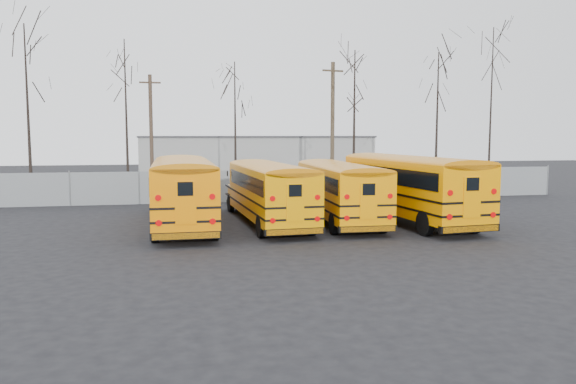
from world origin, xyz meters
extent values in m
plane|color=black|center=(0.00, 0.00, 0.00)|extent=(120.00, 120.00, 0.00)
cube|color=gray|center=(0.00, 12.00, 1.00)|extent=(40.00, 0.04, 2.00)
cube|color=#9D9E99|center=(2.00, 32.00, 2.00)|extent=(22.00, 8.00, 4.00)
cylinder|color=black|center=(-6.64, -0.73, 0.52)|extent=(0.30, 1.04, 1.04)
cylinder|color=black|center=(-4.29, -0.71, 0.52)|extent=(0.30, 1.04, 1.04)
cylinder|color=black|center=(-6.70, 7.99, 0.52)|extent=(0.30, 1.04, 1.04)
cylinder|color=black|center=(-4.35, 8.00, 0.52)|extent=(0.30, 1.04, 1.04)
cube|color=#FF8200|center=(-5.49, 2.65, 1.74)|extent=(2.66, 9.66, 2.44)
cube|color=#FF8200|center=(-5.53, 8.36, 1.04)|extent=(2.35, 1.78, 1.04)
cube|color=black|center=(-5.49, 2.45, 2.28)|extent=(2.69, 8.63, 0.73)
cube|color=black|center=(-5.50, 3.53, 0.99)|extent=(2.70, 11.45, 0.09)
cube|color=black|center=(-5.50, 3.53, 1.50)|extent=(2.70, 11.45, 0.09)
cube|color=black|center=(-5.46, -2.07, 0.47)|extent=(2.66, 0.25, 0.29)
cube|color=black|center=(-5.54, 9.19, 0.47)|extent=(2.49, 0.22, 0.27)
cube|color=#FF8200|center=(-5.46, -2.18, 1.71)|extent=(0.78, 0.05, 1.61)
cylinder|color=#B20505|center=(-6.44, -2.20, 0.99)|extent=(0.23, 0.04, 0.23)
cylinder|color=#B20505|center=(-4.47, -2.18, 0.99)|extent=(0.23, 0.04, 0.23)
cylinder|color=#B20505|center=(-6.44, -2.20, 1.92)|extent=(0.23, 0.04, 0.23)
cylinder|color=#B20505|center=(-4.47, -2.18, 1.92)|extent=(0.23, 0.04, 0.23)
cylinder|color=black|center=(-2.40, -0.61, 0.48)|extent=(0.32, 0.97, 0.96)
cylinder|color=black|center=(-0.24, -0.48, 0.48)|extent=(0.32, 0.97, 0.96)
cylinder|color=black|center=(-2.87, 7.41, 0.48)|extent=(0.32, 0.97, 0.96)
cylinder|color=black|center=(-0.71, 7.53, 0.48)|extent=(0.32, 0.97, 0.96)
cube|color=#F79900|center=(-1.50, 2.56, 1.60)|extent=(2.91, 9.02, 2.25)
cube|color=#F79900|center=(-1.81, 7.81, 0.96)|extent=(2.24, 1.75, 0.96)
cube|color=black|center=(-1.49, 2.36, 2.10)|extent=(2.89, 8.06, 0.67)
cube|color=black|center=(-1.55, 3.37, 0.91)|extent=(3.03, 10.66, 0.09)
cube|color=black|center=(-1.55, 3.37, 1.39)|extent=(3.03, 10.66, 0.09)
cube|color=black|center=(-1.25, -1.79, 0.43)|extent=(2.46, 0.35, 0.27)
cube|color=black|center=(-1.85, 8.57, 0.43)|extent=(2.30, 0.32, 0.25)
cube|color=#F79900|center=(-1.24, -1.89, 1.58)|extent=(0.72, 0.08, 1.48)
cylinder|color=#B20505|center=(-2.15, -1.96, 0.91)|extent=(0.21, 0.05, 0.21)
cylinder|color=#B20505|center=(-0.33, -1.85, 0.91)|extent=(0.21, 0.05, 0.21)
cylinder|color=#B20505|center=(-2.15, -1.96, 1.77)|extent=(0.21, 0.05, 0.21)
cylinder|color=#B20505|center=(-0.33, -1.85, 1.77)|extent=(0.21, 0.05, 0.21)
cylinder|color=black|center=(0.75, -0.47, 0.47)|extent=(0.29, 0.96, 0.95)
cylinder|color=black|center=(2.90, -0.53, 0.47)|extent=(0.29, 0.96, 0.95)
cylinder|color=black|center=(0.97, 7.50, 0.47)|extent=(0.29, 0.96, 0.95)
cylinder|color=black|center=(3.12, 7.44, 0.47)|extent=(0.29, 0.96, 0.95)
cube|color=#FF9400|center=(1.91, 2.58, 1.59)|extent=(2.62, 8.89, 2.23)
cube|color=#FF9400|center=(2.06, 7.80, 0.95)|extent=(2.18, 1.67, 0.95)
cube|color=black|center=(1.91, 2.39, 2.09)|extent=(2.63, 7.94, 0.66)
cube|color=black|center=(1.93, 3.39, 0.90)|extent=(2.69, 10.53, 0.09)
cube|color=black|center=(1.93, 3.39, 1.38)|extent=(2.69, 10.53, 0.09)
cube|color=black|center=(1.79, -1.74, 0.43)|extent=(2.44, 0.28, 0.27)
cube|color=black|center=(2.08, 8.56, 0.43)|extent=(2.28, 0.25, 0.25)
cube|color=#FF9400|center=(1.79, -1.84, 1.57)|extent=(0.71, 0.06, 1.47)
cylinder|color=#B20505|center=(0.89, -1.82, 0.90)|extent=(0.21, 0.04, 0.21)
cylinder|color=#B20505|center=(2.69, -1.87, 0.90)|extent=(0.21, 0.04, 0.21)
cylinder|color=#B20505|center=(0.89, -1.82, 1.76)|extent=(0.21, 0.04, 0.21)
cylinder|color=#B20505|center=(2.69, -1.87, 1.76)|extent=(0.21, 0.04, 0.21)
cylinder|color=black|center=(4.40, -1.52, 0.53)|extent=(0.39, 1.08, 1.06)
cylinder|color=black|center=(6.78, -1.29, 0.53)|extent=(0.39, 1.08, 1.06)
cylinder|color=black|center=(3.56, 7.33, 0.53)|extent=(0.39, 1.08, 1.06)
cylinder|color=black|center=(5.94, 7.55, 0.53)|extent=(0.39, 1.08, 1.06)
cube|color=#FA9200|center=(5.26, 2.02, 1.77)|extent=(3.56, 10.04, 2.49)
cube|color=#FA9200|center=(4.72, 7.81, 1.06)|extent=(2.54, 2.02, 1.06)
cube|color=black|center=(5.28, 1.81, 2.33)|extent=(3.50, 9.00, 0.74)
cube|color=black|center=(5.18, 2.91, 1.01)|extent=(3.76, 11.86, 0.10)
cube|color=black|center=(5.18, 2.91, 1.53)|extent=(3.76, 11.86, 0.10)
cube|color=black|center=(5.72, -2.78, 0.48)|extent=(2.72, 0.49, 0.30)
cube|color=black|center=(4.64, 8.65, 0.48)|extent=(2.55, 0.45, 0.28)
cube|color=#FA9200|center=(5.73, -2.89, 1.75)|extent=(0.79, 0.12, 1.64)
cylinder|color=#B20505|center=(4.73, -3.00, 1.01)|extent=(0.24, 0.06, 0.23)
cylinder|color=#B20505|center=(6.73, -2.81, 1.01)|extent=(0.24, 0.06, 0.23)
cylinder|color=#B20505|center=(4.73, -3.00, 1.96)|extent=(0.24, 0.06, 0.23)
cylinder|color=#B20505|center=(6.73, -2.81, 1.96)|extent=(0.24, 0.06, 0.23)
cylinder|color=#463527|center=(-7.47, 18.78, 4.26)|extent=(0.27, 0.27, 8.52)
cube|color=#463527|center=(-7.47, 18.78, 7.95)|extent=(1.52, 0.22, 0.11)
cylinder|color=#4A3C2A|center=(6.04, 18.49, 4.85)|extent=(0.30, 0.30, 9.70)
cube|color=#4A3C2A|center=(6.04, 18.49, 9.06)|extent=(1.72, 0.48, 0.13)
cone|color=black|center=(-14.67, 14.29, 5.49)|extent=(0.26, 0.26, 10.97)
cone|color=black|center=(-9.10, 17.85, 5.41)|extent=(0.26, 0.26, 10.82)
cone|color=black|center=(-1.52, 17.52, 4.71)|extent=(0.26, 0.26, 9.43)
cone|color=black|center=(6.59, 14.88, 5.05)|extent=(0.26, 0.26, 10.09)
cone|color=black|center=(13.22, 15.62, 5.12)|extent=(0.26, 0.26, 10.25)
cone|color=black|center=(17.10, 14.85, 6.01)|extent=(0.26, 0.26, 12.02)
camera|label=1|loc=(-5.79, -23.13, 4.21)|focal=35.00mm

